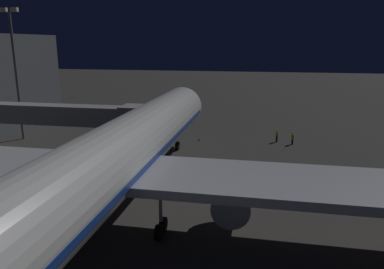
# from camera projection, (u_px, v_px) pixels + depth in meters

# --- Properties ---
(ground_plane) EXTENTS (320.00, 320.00, 0.00)m
(ground_plane) POSITION_uv_depth(u_px,v_px,m) (156.00, 176.00, 41.94)
(ground_plane) COLOR #383533
(airliner_at_gate) EXTENTS (54.36, 61.14, 20.55)m
(airliner_at_gate) POSITION_uv_depth(u_px,v_px,m) (106.00, 166.00, 28.20)
(airliner_at_gate) COLOR silver
(airliner_at_gate) RESTS_ON ground_plane
(jet_bridge) EXTENTS (23.15, 3.40, 7.19)m
(jet_bridge) POSITION_uv_depth(u_px,v_px,m) (74.00, 115.00, 47.49)
(jet_bridge) COLOR #9E9E99
(jet_bridge) RESTS_ON ground_plane
(apron_floodlight_mast) EXTENTS (2.90, 0.50, 19.83)m
(apron_floodlight_mast) POSITION_uv_depth(u_px,v_px,m) (15.00, 66.00, 55.45)
(apron_floodlight_mast) COLOR #59595E
(apron_floodlight_mast) RESTS_ON ground_plane
(ground_crew_near_nose_gear) EXTENTS (0.40, 0.40, 1.80)m
(ground_crew_near_nose_gear) POSITION_uv_depth(u_px,v_px,m) (293.00, 138.00, 54.75)
(ground_crew_near_nose_gear) COLOR black
(ground_crew_near_nose_gear) RESTS_ON ground_plane
(ground_crew_under_port_wing) EXTENTS (0.40, 0.40, 1.83)m
(ground_crew_under_port_wing) POSITION_uv_depth(u_px,v_px,m) (277.00, 135.00, 56.09)
(ground_crew_under_port_wing) COLOR black
(ground_crew_under_port_wing) RESTS_ON ground_plane
(traffic_cone_nose_port) EXTENTS (0.36, 0.36, 0.55)m
(traffic_cone_nose_port) POSITION_uv_depth(u_px,v_px,m) (199.00, 139.00, 56.91)
(traffic_cone_nose_port) COLOR orange
(traffic_cone_nose_port) RESTS_ON ground_plane
(traffic_cone_nose_starboard) EXTENTS (0.36, 0.36, 0.55)m
(traffic_cone_nose_starboard) POSITION_uv_depth(u_px,v_px,m) (172.00, 138.00, 57.73)
(traffic_cone_nose_starboard) COLOR orange
(traffic_cone_nose_starboard) RESTS_ON ground_plane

